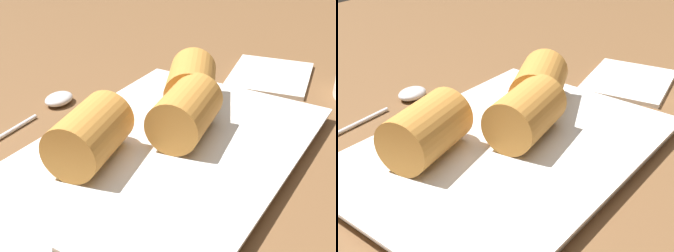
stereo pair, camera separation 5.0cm
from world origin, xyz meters
TOP-DOWN VIEW (x-y plane):
  - table_surface at (0.00, 0.00)cm, footprint 180.00×140.00cm
  - serving_plate at (2.50, -1.40)cm, footprint 33.83×24.30cm
  - roll_front_left at (8.16, -6.33)cm, footprint 9.74×7.19cm
  - roll_front_right at (-7.59, -4.32)cm, footprint 9.92×8.55cm
  - roll_back_left at (-0.62, -0.93)cm, footprint 9.69×6.90cm
  - spoon at (0.07, -19.62)cm, footprint 16.18×3.31cm
  - napkin at (-23.04, -0.16)cm, footprint 14.43×12.93cm

SIDE VIEW (x-z plane):
  - table_surface at x=0.00cm, z-range 0.00..2.00cm
  - napkin at x=-23.04cm, z-range 2.00..2.60cm
  - spoon at x=0.07cm, z-range 1.94..3.32cm
  - serving_plate at x=2.50cm, z-range 2.01..3.51cm
  - roll_front_left at x=8.16cm, z-range 3.50..9.07cm
  - roll_front_right at x=-7.59cm, z-range 3.50..9.07cm
  - roll_back_left at x=-0.62cm, z-range 3.50..9.07cm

